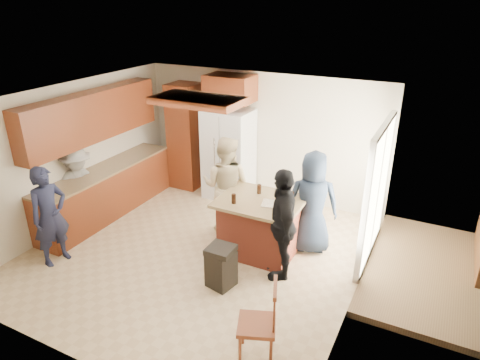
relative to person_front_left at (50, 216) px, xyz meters
The scene contains 12 objects.
person_front_left is the anchor object (origin of this frame).
person_behind_left 2.77m from the person_front_left, 46.70° to the left, with size 0.83×0.52×1.72m, color tan.
person_behind_right 3.99m from the person_front_left, 31.57° to the left, with size 0.82×0.53×1.68m, color #182130.
person_side_right 3.46m from the person_front_left, 21.08° to the left, with size 0.99×0.51×1.68m, color black.
person_counter 1.17m from the person_front_left, 115.62° to the left, with size 0.95×0.44×1.48m, color gray.
left_cabinetry 1.63m from the person_front_left, 104.88° to the left, with size 0.64×3.00×2.30m.
back_wall_units 3.46m from the person_front_left, 81.65° to the left, with size 1.80×0.60×2.45m.
refrigerator 3.53m from the person_front_left, 68.77° to the left, with size 0.90×0.76×1.80m.
kitchen_island 3.18m from the person_front_left, 31.14° to the left, with size 1.28×1.03×0.93m.
island_items 3.34m from the person_front_left, 27.62° to the left, with size 0.93×0.63×0.15m.
trash_bin 2.69m from the person_front_left, 13.26° to the left, with size 0.40×0.40×0.63m.
spindle_chair 3.62m from the person_front_left, ahead, with size 0.54×0.54×0.99m.
Camera 1 is at (3.25, -4.92, 3.83)m, focal length 32.00 mm.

